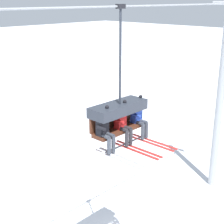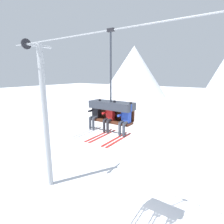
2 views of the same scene
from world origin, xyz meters
name	(u,v)px [view 1 (image 1 of 2)]	position (x,y,z in m)	size (l,w,h in m)	color
lift_tower_far	(221,95)	(7.05, -0.02, 4.83)	(0.36, 1.88, 9.32)	#9EA3A8
lift_cable	(149,6)	(0.25, -0.80, 9.04)	(15.60, 0.05, 0.05)	#9EA3A8
chairlift_chair	(118,111)	(-0.99, -0.73, 6.09)	(1.89, 0.74, 3.91)	#512819
skier_black	(106,130)	(-1.72, -0.94, 5.78)	(0.48, 1.70, 1.34)	black
skier_red	(123,123)	(-0.99, -0.94, 5.78)	(0.48, 1.70, 1.34)	red
skier_blue	(139,117)	(-0.25, -0.94, 5.78)	(0.48, 1.70, 1.34)	#2847B7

